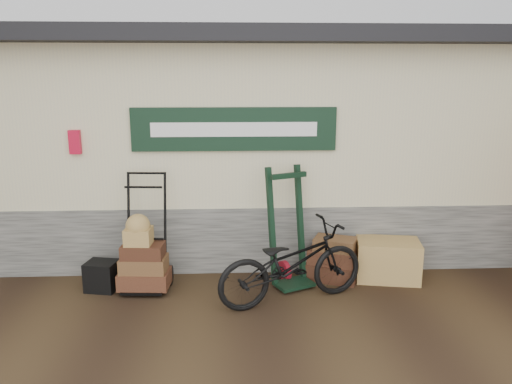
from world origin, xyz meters
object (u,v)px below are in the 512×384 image
porter_trolley (146,231)px  bicycle (292,259)px  suitcase_stack (332,258)px  black_trunk (102,276)px  green_barrow (288,227)px  wicker_hamper (387,260)px

porter_trolley → bicycle: bearing=-12.7°
porter_trolley → suitcase_stack: (2.38, 0.11, -0.45)m
suitcase_stack → black_trunk: suitcase_stack is taller
green_barrow → wicker_hamper: (1.32, 0.09, -0.49)m
bicycle → suitcase_stack: bearing=-62.9°
green_barrow → bicycle: bearing=-116.3°
wicker_hamper → black_trunk: 3.66m
porter_trolley → black_trunk: porter_trolley is taller
green_barrow → black_trunk: (-2.33, -0.08, -0.57)m
suitcase_stack → wicker_hamper: (0.73, -0.02, -0.03)m
suitcase_stack → bicycle: bicycle is taller
black_trunk → green_barrow: bearing=2.0°
black_trunk → bicycle: bicycle is taller
porter_trolley → suitcase_stack: size_ratio=2.27×
wicker_hamper → black_trunk: wicker_hamper is taller
wicker_hamper → suitcase_stack: bearing=178.3°
green_barrow → wicker_hamper: size_ratio=1.89×
bicycle → green_barrow: bearing=-20.8°
porter_trolley → wicker_hamper: bearing=5.7°
green_barrow → black_trunk: 2.40m
suitcase_stack → black_trunk: (-2.93, -0.19, -0.11)m
porter_trolley → bicycle: size_ratio=0.81×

